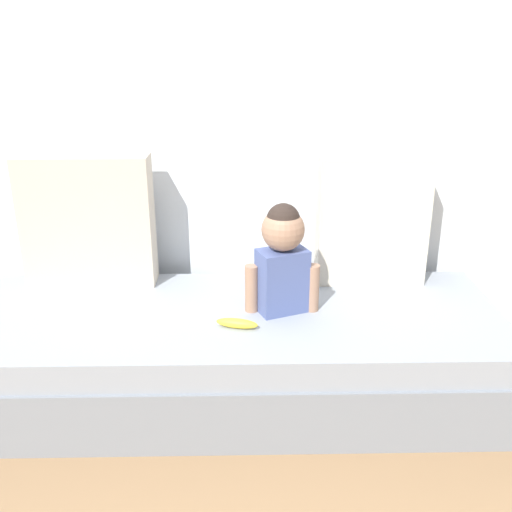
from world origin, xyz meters
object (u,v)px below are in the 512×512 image
(toddler, at_px, (283,255))
(banana, at_px, (237,323))
(couch, at_px, (231,352))
(throw_pillow_left, at_px, (88,221))
(throw_pillow_right, at_px, (372,221))

(toddler, bearing_deg, banana, -140.56)
(couch, bearing_deg, banana, -77.98)
(throw_pillow_left, relative_size, toddler, 1.28)
(throw_pillow_left, distance_m, banana, 0.87)
(banana, bearing_deg, couch, 102.02)
(throw_pillow_left, relative_size, banana, 3.51)
(throw_pillow_right, distance_m, banana, 0.82)
(throw_pillow_right, bearing_deg, toddler, -143.42)
(toddler, bearing_deg, throw_pillow_right, 36.58)
(throw_pillow_left, bearing_deg, couch, -27.05)
(throw_pillow_left, distance_m, throw_pillow_right, 1.29)
(couch, xyz_separation_m, toddler, (0.22, 0.01, 0.44))
(couch, distance_m, banana, 0.26)
(throw_pillow_right, distance_m, toddler, 0.53)
(toddler, bearing_deg, throw_pillow_left, 159.80)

